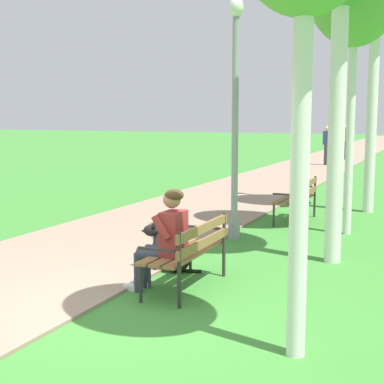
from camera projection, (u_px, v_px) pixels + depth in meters
name	position (u px, v px, depth m)	size (l,w,h in m)	color
ground_plane	(120.00, 313.00, 6.17)	(120.00, 120.00, 0.00)	#3D8433
paved_path	(335.00, 157.00, 28.70)	(3.22, 60.00, 0.04)	gray
park_bench_near	(190.00, 248.00, 6.95)	(0.55, 1.50, 0.85)	olive
park_bench_mid	(298.00, 196.00, 11.35)	(0.55, 1.50, 0.85)	olive
person_seated_on_near_bench	(165.00, 237.00, 6.79)	(0.74, 0.49, 1.25)	#33384C
dog_black	(169.00, 253.00, 7.75)	(0.82, 0.39, 0.71)	black
lamp_post_near	(235.00, 117.00, 9.55)	(0.24, 0.24, 3.99)	gray
lamp_post_mid	(304.00, 114.00, 13.82)	(0.24, 0.24, 4.08)	gray
pedestrian_distant	(327.00, 146.00, 23.77)	(0.32, 0.22, 1.65)	#383842
pedestrian_further_distant	(345.00, 142.00, 26.71)	(0.32, 0.22, 1.65)	#383842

